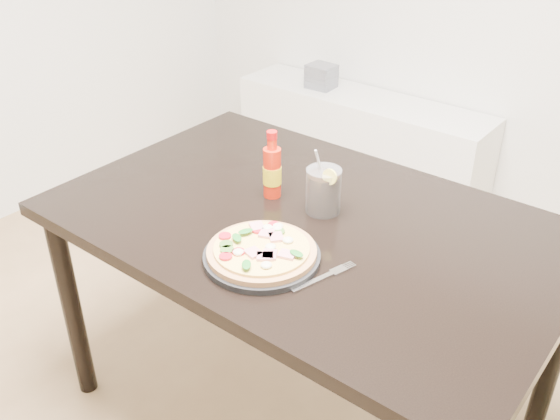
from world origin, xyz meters
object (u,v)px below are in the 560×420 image
Objects in this scene: fork at (326,276)px; media_console at (359,141)px; plate at (262,257)px; dining_table at (306,243)px; pizza at (262,249)px; hot_sauce_bottle at (272,171)px; cola_cup at (323,191)px.

media_console is (-0.92, 1.68, -0.50)m from fork.
plate is at bearing -151.55° from fork.
media_console is at bearing 115.94° from dining_table.
pizza is at bearing -152.17° from fork.
pizza is 1.47× the size of fork.
hot_sauce_bottle reaches higher than cola_cup.
fork is at bearing -53.69° from cola_cup.
dining_table is 1.71m from media_console.
pizza is at bearing -66.33° from media_console.
pizza is at bearing -55.70° from hot_sauce_bottle.
dining_table reaches higher than media_console.
pizza is 1.45× the size of cola_cup.
cola_cup is at bearing 93.26° from pizza.
plate is 1.44× the size of hot_sauce_bottle.
plate is 1.57× the size of fork.
plate is 1.07× the size of pizza.
hot_sauce_bottle is at bearing -68.52° from media_console.
dining_table is 6.89× the size of hot_sauce_bottle.
hot_sauce_bottle is 0.15× the size of media_console.
pizza is 0.33m from hot_sauce_bottle.
hot_sauce_bottle is 1.08× the size of cola_cup.
dining_table is 1.00× the size of media_console.
hot_sauce_bottle is 0.43m from fork.
cola_cup is at bearing 142.14° from fork.
dining_table is 5.14× the size of pizza.
hot_sauce_bottle is at bearing 124.30° from pizza.
fork is 1.98m from media_console.
hot_sauce_bottle is at bearing 166.16° from dining_table.
plate is 0.33m from hot_sauce_bottle.
dining_table is at bearing -101.80° from cola_cup.
dining_table is 0.29m from fork.
cola_cup is (-0.02, 0.29, 0.03)m from pizza.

